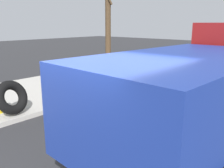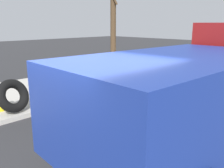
# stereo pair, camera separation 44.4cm
# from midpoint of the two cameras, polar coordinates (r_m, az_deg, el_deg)

# --- Properties ---
(fire_hydrant) EXTENTS (0.25, 0.57, 0.84)m
(fire_hydrant) POSITION_cam_midpoint_polar(r_m,az_deg,el_deg) (8.74, -23.39, -3.03)
(fire_hydrant) COLOR yellow
(fire_hydrant) RESTS_ON sidewalk_curb
(loose_tire) EXTENTS (1.20, 0.86, 1.13)m
(loose_tire) POSITION_cam_midpoint_polar(r_m,az_deg,el_deg) (8.38, -20.77, -2.60)
(loose_tire) COLOR black
(loose_tire) RESTS_ON sidewalk_curb
(dump_truck_blue) EXTENTS (7.10, 3.04, 3.00)m
(dump_truck_blue) POSITION_cam_midpoint_polar(r_m,az_deg,el_deg) (6.09, 23.50, -0.18)
(dump_truck_blue) COLOR #1E3899
(dump_truck_blue) RESTS_ON ground
(bare_tree) EXTENTS (1.36, 0.90, 5.73)m
(bare_tree) POSITION_cam_midpoint_polar(r_m,az_deg,el_deg) (12.45, 1.41, 14.97)
(bare_tree) COLOR #4C3823
(bare_tree) RESTS_ON sidewalk_curb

